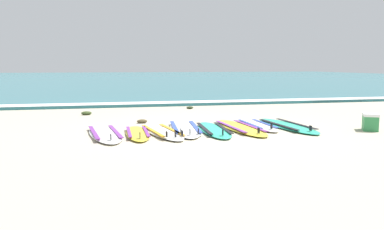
{
  "coord_description": "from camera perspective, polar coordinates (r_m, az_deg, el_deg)",
  "views": [
    {
      "loc": [
        -2.33,
        -8.71,
        1.44
      ],
      "look_at": [
        -0.11,
        0.73,
        0.25
      ],
      "focal_mm": 38.37,
      "sensor_mm": 36.0,
      "label": 1
    }
  ],
  "objects": [
    {
      "name": "ground_plane",
      "position": [
        9.13,
        1.71,
        -2.08
      ],
      "size": [
        80.0,
        80.0,
        0.0
      ],
      "primitive_type": "plane",
      "color": "#B7AD93"
    },
    {
      "name": "sea",
      "position": [
        44.03,
        -10.24,
        5.09
      ],
      "size": [
        80.0,
        60.0,
        0.1
      ],
      "primitive_type": "cube",
      "color": "teal",
      "rests_on": "ground"
    },
    {
      "name": "wave_foam_strip",
      "position": [
        14.64,
        -4.02,
        1.55
      ],
      "size": [
        80.0,
        0.87,
        0.11
      ],
      "primitive_type": "cube",
      "color": "white",
      "rests_on": "ground"
    },
    {
      "name": "surfboard_0",
      "position": [
        8.62,
        -12.03,
        -2.53
      ],
      "size": [
        0.83,
        2.46,
        0.18
      ],
      "color": "white",
      "rests_on": "ground"
    },
    {
      "name": "surfboard_1",
      "position": [
        8.55,
        -7.58,
        -2.52
      ],
      "size": [
        0.56,
        1.96,
        0.18
      ],
      "color": "yellow",
      "rests_on": "ground"
    },
    {
      "name": "surfboard_2",
      "position": [
        8.68,
        -4.17,
        -2.34
      ],
      "size": [
        0.86,
        2.34,
        0.18
      ],
      "color": "white",
      "rests_on": "ground"
    },
    {
      "name": "surfboard_3",
      "position": [
        9.11,
        -1.0,
        -1.87
      ],
      "size": [
        0.93,
        2.62,
        0.18
      ],
      "color": "white",
      "rests_on": "ground"
    },
    {
      "name": "surfboard_4",
      "position": [
        8.96,
        3.0,
        -2.03
      ],
      "size": [
        0.77,
        2.37,
        0.18
      ],
      "color": "#2DB793",
      "rests_on": "ground"
    },
    {
      "name": "surfboard_5",
      "position": [
        9.3,
        6.68,
        -1.74
      ],
      "size": [
        0.73,
        2.59,
        0.18
      ],
      "color": "yellow",
      "rests_on": "ground"
    },
    {
      "name": "surfboard_6",
      "position": [
        9.72,
        9.05,
        -1.4
      ],
      "size": [
        0.53,
        2.06,
        0.18
      ],
      "color": "silver",
      "rests_on": "ground"
    },
    {
      "name": "surfboard_7",
      "position": [
        9.78,
        13.04,
        -1.44
      ],
      "size": [
        0.75,
        2.59,
        0.18
      ],
      "color": "#2DB793",
      "rests_on": "ground"
    },
    {
      "name": "cooler_box",
      "position": [
        9.85,
        23.54,
        -0.87
      ],
      "size": [
        0.5,
        0.55,
        0.38
      ],
      "color": "#338C4C",
      "rests_on": "ground"
    },
    {
      "name": "seaweed_clump_near_shoreline",
      "position": [
        12.24,
        -14.46,
        0.26
      ],
      "size": [
        0.3,
        0.24,
        0.1
      ],
      "primitive_type": "ellipsoid",
      "color": "#384723",
      "rests_on": "ground"
    },
    {
      "name": "seaweed_clump_mid_sand",
      "position": [
        13.48,
        -0.3,
        1.04
      ],
      "size": [
        0.23,
        0.18,
        0.08
      ],
      "primitive_type": "ellipsoid",
      "color": "#2D381E",
      "rests_on": "ground"
    },
    {
      "name": "seaweed_clump_by_the_boards",
      "position": [
        10.27,
        -6.97,
        -0.86
      ],
      "size": [
        0.26,
        0.21,
        0.09
      ],
      "primitive_type": "ellipsoid",
      "color": "#4C4228",
      "rests_on": "ground"
    }
  ]
}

